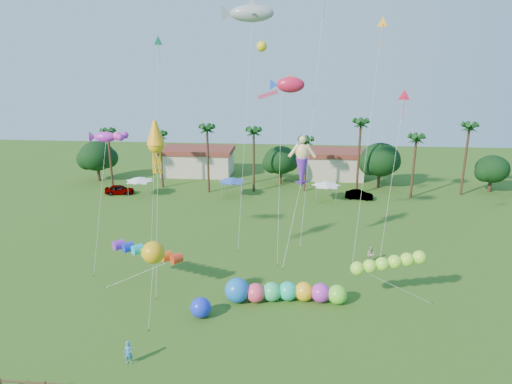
# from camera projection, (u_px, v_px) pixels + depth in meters

# --- Properties ---
(ground) EXTENTS (160.00, 160.00, 0.00)m
(ground) POSITION_uv_depth(u_px,v_px,m) (244.00, 347.00, 33.73)
(ground) COLOR #285116
(ground) RESTS_ON ground
(tree_line) EXTENTS (69.46, 8.91, 11.00)m
(tree_line) POSITION_uv_depth(u_px,v_px,m) (296.00, 160.00, 74.14)
(tree_line) COLOR #3A2819
(tree_line) RESTS_ON ground
(buildings_row) EXTENTS (35.00, 7.00, 4.00)m
(buildings_row) POSITION_uv_depth(u_px,v_px,m) (258.00, 165.00, 81.09)
(buildings_row) COLOR beige
(buildings_row) RESTS_ON ground
(tent_row) EXTENTS (31.00, 4.00, 0.60)m
(tent_row) POSITION_uv_depth(u_px,v_px,m) (232.00, 180.00, 68.08)
(tent_row) COLOR white
(tent_row) RESTS_ON ground
(car_a) EXTENTS (4.57, 2.35, 1.49)m
(car_a) POSITION_uv_depth(u_px,v_px,m) (119.00, 190.00, 70.48)
(car_a) COLOR #4C4C54
(car_a) RESTS_ON ground
(car_b) EXTENTS (4.26, 2.10, 1.34)m
(car_b) POSITION_uv_depth(u_px,v_px,m) (359.00, 195.00, 68.08)
(car_b) COLOR #4C4C54
(car_b) RESTS_ON ground
(spectator_a) EXTENTS (0.66, 0.44, 1.77)m
(spectator_a) POSITION_uv_depth(u_px,v_px,m) (129.00, 353.00, 31.67)
(spectator_a) COLOR #3581BC
(spectator_a) RESTS_ON ground
(spectator_b) EXTENTS (1.02, 1.01, 1.66)m
(spectator_b) POSITION_uv_depth(u_px,v_px,m) (371.00, 255.00, 47.36)
(spectator_b) COLOR #AEA591
(spectator_b) RESTS_ON ground
(caterpillar_inflatable) EXTENTS (10.70, 2.73, 2.18)m
(caterpillar_inflatable) POSITION_uv_depth(u_px,v_px,m) (281.00, 292.00, 39.76)
(caterpillar_inflatable) COLOR #FF4364
(caterpillar_inflatable) RESTS_ON ground
(blue_ball) EXTENTS (1.71, 1.71, 1.71)m
(blue_ball) POSITION_uv_depth(u_px,v_px,m) (201.00, 308.00, 37.40)
(blue_ball) COLOR #192FE7
(blue_ball) RESTS_ON ground
(rainbow_tube) EXTENTS (8.38, 4.52, 3.78)m
(rainbow_tube) POSITION_uv_depth(u_px,v_px,m) (158.00, 258.00, 40.77)
(rainbow_tube) COLOR red
(rainbow_tube) RESTS_ON ground
(green_worm) EXTENTS (9.93, 2.80, 3.98)m
(green_worm) POSITION_uv_depth(u_px,v_px,m) (357.00, 268.00, 38.87)
(green_worm) COLOR #A4FA37
(green_worm) RESTS_ON ground
(orange_ball_kite) EXTENTS (2.05, 2.85, 6.82)m
(orange_ball_kite) POSITION_uv_depth(u_px,v_px,m) (153.00, 252.00, 35.67)
(orange_ball_kite) COLOR gold
(orange_ball_kite) RESTS_ON ground
(merman_kite) EXTENTS (2.93, 5.46, 12.36)m
(merman_kite) POSITION_uv_depth(u_px,v_px,m) (302.00, 165.00, 47.25)
(merman_kite) COLOR #FAC58E
(merman_kite) RESTS_ON ground
(fish_kite) EXTENTS (4.40, 6.40, 18.69)m
(fish_kite) POSITION_uv_depth(u_px,v_px,m) (291.00, 85.00, 46.72)
(fish_kite) COLOR red
(fish_kite) RESTS_ON ground
(shark_kite) EXTENTS (6.57, 7.15, 26.01)m
(shark_kite) POSITION_uv_depth(u_px,v_px,m) (252.00, 13.00, 47.80)
(shark_kite) COLOR #959AA2
(shark_kite) RESTS_ON ground
(squid_kite) EXTENTS (1.85, 4.60, 15.38)m
(squid_kite) POSITION_uv_depth(u_px,v_px,m) (156.00, 145.00, 40.03)
(squid_kite) COLOR #FFA814
(squid_kite) RESTS_ON ground
(lobster_kite) EXTENTS (3.99, 5.62, 13.73)m
(lobster_kite) POSITION_uv_depth(u_px,v_px,m) (105.00, 137.00, 44.77)
(lobster_kite) COLOR #C028CC
(lobster_kite) RESTS_ON ground
(delta_kite_red) EXTENTS (2.60, 4.25, 17.47)m
(delta_kite_red) POSITION_uv_depth(u_px,v_px,m) (404.00, 98.00, 44.99)
(delta_kite_red) COLOR red
(delta_kite_red) RESTS_ON ground
(delta_kite_yellow) EXTENTS (2.33, 3.57, 24.10)m
(delta_kite_yellow) POSITION_uv_depth(u_px,v_px,m) (382.00, 29.00, 42.00)
(delta_kite_yellow) COLOR #FBA519
(delta_kite_yellow) RESTS_ON ground
(delta_kite_green) EXTENTS (1.62, 4.18, 22.55)m
(delta_kite_green) POSITION_uv_depth(u_px,v_px,m) (158.00, 47.00, 44.95)
(delta_kite_green) COLOR #2FCB75
(delta_kite_green) RESTS_ON ground
(delta_kite_blue) EXTENTS (2.55, 5.02, 27.37)m
(delta_kite_blue) POSITION_uv_depth(u_px,v_px,m) (324.00, 0.00, 47.54)
(delta_kite_blue) COLOR blue
(delta_kite_blue) RESTS_ON ground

